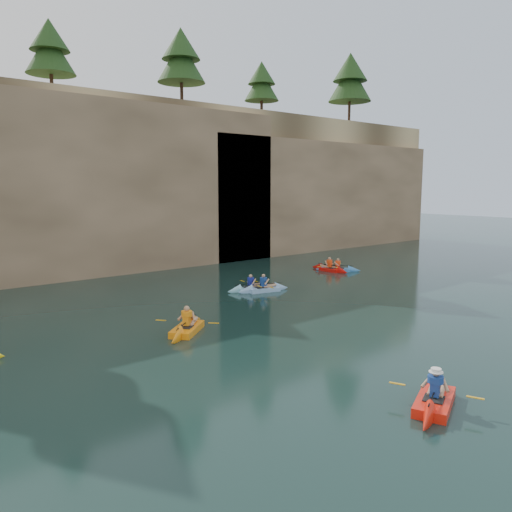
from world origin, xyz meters
TOP-DOWN VIEW (x-y plane):
  - ground at (0.00, 0.00)m, footprint 160.00×160.00m
  - cliff at (0.00, 30.00)m, footprint 70.00×16.00m
  - cliff_slab_center at (2.00, 22.60)m, footprint 24.00×2.40m
  - cliff_slab_east at (22.00, 22.60)m, footprint 26.00×2.40m
  - sea_cave_center at (-4.00, 21.95)m, footprint 3.50×1.00m
  - sea_cave_east at (10.00, 21.95)m, footprint 5.00×1.00m
  - cliff_pines at (0.00, 25.00)m, footprint 56.00×6.00m
  - main_kayaker at (-0.48, -1.76)m, footprint 3.48×2.18m
  - kayaker_orange at (-1.94, 8.00)m, footprint 3.16×2.81m
  - kayaker_ltblue_near at (5.25, 11.90)m, footprint 3.11×2.31m
  - kayaker_red_far at (12.91, 14.11)m, footprint 2.31×3.17m
  - kayaker_ltblue_mid at (4.89, 12.54)m, footprint 2.98×2.20m
  - kayaker_blue_east at (13.36, 13.74)m, footprint 2.35×2.77m

SIDE VIEW (x-z plane):
  - ground at x=0.00m, z-range 0.00..0.00m
  - kayaker_blue_east at x=13.36m, z-range -0.40..0.66m
  - kayaker_ltblue_mid at x=4.89m, z-range -0.42..0.69m
  - kayaker_red_far at x=12.91m, z-range -0.44..0.73m
  - kayaker_ltblue_near at x=5.25m, z-range -0.45..0.75m
  - kayaker_orange at x=-1.94m, z-range -0.50..0.82m
  - main_kayaker at x=-0.48m, z-range -0.47..0.81m
  - sea_cave_center at x=-4.00m, z-range 0.00..3.20m
  - sea_cave_east at x=10.00m, z-range 0.00..4.50m
  - cliff_slab_east at x=22.00m, z-range 0.00..9.84m
  - cliff_slab_center at x=2.00m, z-range 0.00..11.40m
  - cliff at x=0.00m, z-range 0.00..12.00m
  - cliff_pines at x=0.00m, z-range 12.00..19.83m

